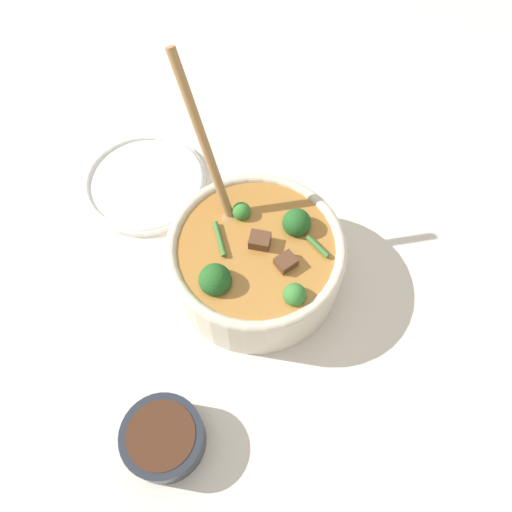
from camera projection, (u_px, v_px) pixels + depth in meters
name	position (u px, v px, depth m)	size (l,w,h in m)	color
ground_plane	(256.00, 275.00, 0.73)	(4.00, 4.00, 0.00)	silver
stew_bowl	(256.00, 258.00, 0.69)	(0.24, 0.29, 0.30)	beige
condiment_bowl	(163.00, 438.00, 0.60)	(0.10, 0.10, 0.05)	#232833
empty_plate	(144.00, 182.00, 0.81)	(0.20, 0.20, 0.02)	white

